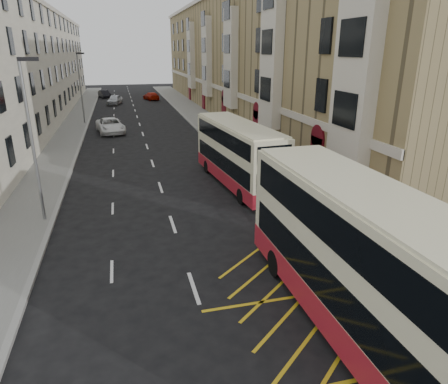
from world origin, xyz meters
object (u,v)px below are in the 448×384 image
object	(u,v)px
double_decker_front	(364,264)
pedestrian_far	(405,256)
street_lamp_near	(32,133)
white_van	(110,126)
car_silver	(114,100)
double_decker_rear	(238,154)
car_dark	(104,94)
car_red	(151,96)
street_lamp_far	(81,84)

from	to	relation	value
double_decker_front	pedestrian_far	world-z (taller)	double_decker_front
street_lamp_near	white_van	world-z (taller)	street_lamp_near
white_van	car_silver	bearing A→B (deg)	79.97
double_decker_rear	car_dark	distance (m)	55.74
car_dark	car_red	world-z (taller)	car_dark
street_lamp_near	white_van	bearing A→B (deg)	82.54
street_lamp_far	car_dark	bearing A→B (deg)	86.63
street_lamp_near	car_red	world-z (taller)	street_lamp_near
pedestrian_far	double_decker_rear	bearing A→B (deg)	-71.38
car_silver	double_decker_front	bearing A→B (deg)	-68.65
street_lamp_near	double_decker_rear	xyz separation A→B (m)	(11.35, 3.22, -2.55)
double_decker_rear	white_van	bearing A→B (deg)	106.86
street_lamp_far	double_decker_rear	xyz separation A→B (m)	(11.35, -26.78, -2.55)
white_van	street_lamp_far	bearing A→B (deg)	106.34
double_decker_rear	car_red	size ratio (longest dim) A/B	2.27
street_lamp_near	double_decker_rear	distance (m)	12.07
car_silver	car_dark	size ratio (longest dim) A/B	1.10
double_decker_rear	street_lamp_far	bearing A→B (deg)	107.66
car_silver	white_van	bearing A→B (deg)	-76.76
pedestrian_far	car_red	distance (m)	62.03
double_decker_front	street_lamp_near	bearing A→B (deg)	132.46
street_lamp_far	double_decker_front	xyz separation A→B (m)	(10.90, -41.68, -2.24)
white_van	car_red	world-z (taller)	white_van
pedestrian_far	street_lamp_far	bearing A→B (deg)	-64.80
street_lamp_far	pedestrian_far	distance (m)	42.06
street_lamp_near	double_decker_front	world-z (taller)	street_lamp_near
street_lamp_far	double_decker_rear	size ratio (longest dim) A/B	0.77
double_decker_rear	car_silver	xyz separation A→B (m)	(-7.87, 44.25, -1.32)
white_van	pedestrian_far	bearing A→B (deg)	-80.12
double_decker_rear	pedestrian_far	bearing A→B (deg)	-81.84
street_lamp_far	car_silver	bearing A→B (deg)	78.73
street_lamp_far	white_van	distance (m)	8.15
double_decker_front	car_dark	xyz separation A→B (m)	(-9.25, 69.78, -1.72)
double_decker_front	double_decker_rear	xyz separation A→B (m)	(0.45, 14.90, -0.31)
car_silver	double_decker_rear	bearing A→B (deg)	-65.72
double_decker_rear	car_silver	world-z (taller)	double_decker_rear
street_lamp_far	car_red	bearing A→B (deg)	66.51
street_lamp_near	double_decker_front	distance (m)	16.14
double_decker_rear	car_dark	bearing A→B (deg)	94.71
street_lamp_far	car_dark	world-z (taller)	street_lamp_far
double_decker_rear	car_silver	distance (m)	44.96
double_decker_front	pedestrian_far	distance (m)	4.40
street_lamp_far	double_decker_front	world-z (taller)	street_lamp_far
double_decker_front	car_silver	xyz separation A→B (m)	(-7.42, 59.15, -1.63)
car_silver	car_dark	distance (m)	10.78
street_lamp_far	double_decker_rear	distance (m)	29.20
street_lamp_far	white_van	world-z (taller)	street_lamp_far
street_lamp_far	car_red	xyz separation A→B (m)	(9.78, 22.50, -3.97)
white_van	car_dark	world-z (taller)	white_van
white_van	car_red	size ratio (longest dim) A/B	1.21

